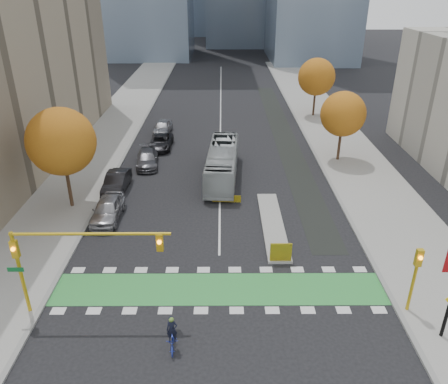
{
  "coord_description": "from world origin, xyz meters",
  "views": [
    {
      "loc": [
        0.21,
        -19.43,
        16.72
      ],
      "look_at": [
        0.33,
        8.59,
        3.0
      ],
      "focal_mm": 35.0,
      "sensor_mm": 36.0,
      "label": 1
    }
  ],
  "objects_px": {
    "cyclist": "(173,338)",
    "tree_east_near": "(343,114)",
    "traffic_signal_east": "(416,271)",
    "parked_car_c": "(147,159)",
    "hazard_board": "(281,252)",
    "parked_car_b": "(117,182)",
    "parked_car_e": "(163,127)",
    "traffic_signal_west": "(65,252)",
    "parked_car_a": "(108,209)",
    "tree_east_far": "(316,77)",
    "tree_west": "(61,142)",
    "bus": "(222,163)",
    "parked_car_d": "(161,142)"
  },
  "relations": [
    {
      "from": "traffic_signal_east",
      "to": "parked_car_b",
      "type": "distance_m",
      "value": 25.03
    },
    {
      "from": "traffic_signal_west",
      "to": "parked_car_c",
      "type": "bearing_deg",
      "value": 88.11
    },
    {
      "from": "traffic_signal_east",
      "to": "tree_east_near",
      "type": "bearing_deg",
      "value": 86.19
    },
    {
      "from": "traffic_signal_east",
      "to": "parked_car_a",
      "type": "distance_m",
      "value": 21.91
    },
    {
      "from": "parked_car_e",
      "to": "tree_east_near",
      "type": "bearing_deg",
      "value": -21.24
    },
    {
      "from": "tree_west",
      "to": "parked_car_b",
      "type": "relative_size",
      "value": 1.68
    },
    {
      "from": "parked_car_c",
      "to": "tree_west",
      "type": "bearing_deg",
      "value": -125.06
    },
    {
      "from": "bus",
      "to": "traffic_signal_west",
      "type": "bearing_deg",
      "value": -110.36
    },
    {
      "from": "cyclist",
      "to": "tree_east_near",
      "type": "bearing_deg",
      "value": 56.36
    },
    {
      "from": "hazard_board",
      "to": "traffic_signal_east",
      "type": "height_order",
      "value": "traffic_signal_east"
    },
    {
      "from": "traffic_signal_east",
      "to": "cyclist",
      "type": "bearing_deg",
      "value": -168.52
    },
    {
      "from": "traffic_signal_west",
      "to": "cyclist",
      "type": "bearing_deg",
      "value": -24.69
    },
    {
      "from": "bus",
      "to": "parked_car_a",
      "type": "height_order",
      "value": "bus"
    },
    {
      "from": "bus",
      "to": "parked_car_e",
      "type": "relative_size",
      "value": 2.35
    },
    {
      "from": "tree_west",
      "to": "parked_car_a",
      "type": "relative_size",
      "value": 1.66
    },
    {
      "from": "bus",
      "to": "tree_east_near",
      "type": "bearing_deg",
      "value": 23.5
    },
    {
      "from": "tree_west",
      "to": "tree_east_far",
      "type": "bearing_deg",
      "value": 46.7
    },
    {
      "from": "bus",
      "to": "parked_car_c",
      "type": "height_order",
      "value": "bus"
    },
    {
      "from": "hazard_board",
      "to": "parked_car_e",
      "type": "bearing_deg",
      "value": 112.31
    },
    {
      "from": "parked_car_b",
      "to": "parked_car_e",
      "type": "distance_m",
      "value": 15.85
    },
    {
      "from": "cyclist",
      "to": "parked_car_c",
      "type": "height_order",
      "value": "cyclist"
    },
    {
      "from": "tree_east_near",
      "to": "tree_west",
      "type": "bearing_deg",
      "value": -157.38
    },
    {
      "from": "tree_west",
      "to": "bus",
      "type": "height_order",
      "value": "tree_west"
    },
    {
      "from": "cyclist",
      "to": "parked_car_e",
      "type": "distance_m",
      "value": 34.2
    },
    {
      "from": "tree_west",
      "to": "traffic_signal_east",
      "type": "distance_m",
      "value": 25.9
    },
    {
      "from": "hazard_board",
      "to": "traffic_signal_west",
      "type": "distance_m",
      "value": 13.23
    },
    {
      "from": "parked_car_b",
      "to": "parked_car_d",
      "type": "distance_m",
      "value": 11.0
    },
    {
      "from": "parked_car_d",
      "to": "parked_car_e",
      "type": "bearing_deg",
      "value": 95.9
    },
    {
      "from": "parked_car_a",
      "to": "parked_car_e",
      "type": "distance_m",
      "value": 20.78
    },
    {
      "from": "tree_east_far",
      "to": "tree_west",
      "type": "bearing_deg",
      "value": -133.3
    },
    {
      "from": "parked_car_a",
      "to": "parked_car_b",
      "type": "distance_m",
      "value": 5.02
    },
    {
      "from": "hazard_board",
      "to": "tree_east_near",
      "type": "bearing_deg",
      "value": 65.8
    },
    {
      "from": "tree_east_far",
      "to": "parked_car_e",
      "type": "height_order",
      "value": "tree_east_far"
    },
    {
      "from": "tree_east_far",
      "to": "cyclist",
      "type": "bearing_deg",
      "value": -109.79
    },
    {
      "from": "parked_car_d",
      "to": "tree_east_near",
      "type": "bearing_deg",
      "value": -10.29
    },
    {
      "from": "hazard_board",
      "to": "parked_car_b",
      "type": "xyz_separation_m",
      "value": [
        -13.0,
        10.87,
        0.01
      ]
    },
    {
      "from": "tree_east_far",
      "to": "parked_car_a",
      "type": "relative_size",
      "value": 1.55
    },
    {
      "from": "tree_east_far",
      "to": "traffic_signal_east",
      "type": "xyz_separation_m",
      "value": [
        -2.0,
        -38.51,
        -2.51
      ]
    },
    {
      "from": "parked_car_a",
      "to": "traffic_signal_east",
      "type": "bearing_deg",
      "value": -28.41
    },
    {
      "from": "tree_west",
      "to": "traffic_signal_west",
      "type": "xyz_separation_m",
      "value": [
        4.07,
        -12.51,
        -1.58
      ]
    },
    {
      "from": "traffic_signal_east",
      "to": "parked_car_e",
      "type": "bearing_deg",
      "value": 119.09
    },
    {
      "from": "tree_east_far",
      "to": "parked_car_a",
      "type": "distance_m",
      "value": 35.28
    },
    {
      "from": "cyclist",
      "to": "traffic_signal_west",
      "type": "bearing_deg",
      "value": 151.32
    },
    {
      "from": "traffic_signal_west",
      "to": "bus",
      "type": "height_order",
      "value": "traffic_signal_west"
    },
    {
      "from": "cyclist",
      "to": "parked_car_e",
      "type": "bearing_deg",
      "value": 93.77
    },
    {
      "from": "parked_car_c",
      "to": "cyclist",
      "type": "bearing_deg",
      "value": -84.84
    },
    {
      "from": "traffic_signal_east",
      "to": "parked_car_c",
      "type": "xyz_separation_m",
      "value": [
        -17.73,
        21.29,
        -2.01
      ]
    },
    {
      "from": "parked_car_d",
      "to": "parked_car_e",
      "type": "relative_size",
      "value": 1.09
    },
    {
      "from": "traffic_signal_west",
      "to": "cyclist",
      "type": "distance_m",
      "value": 7.07
    },
    {
      "from": "bus",
      "to": "cyclist",
      "type": "bearing_deg",
      "value": -93.17
    }
  ]
}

